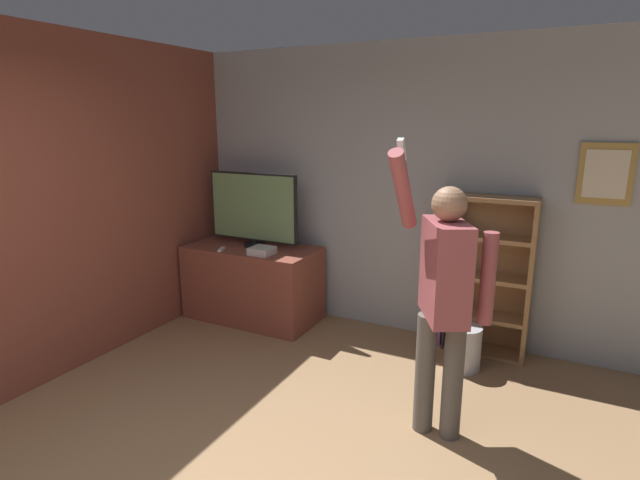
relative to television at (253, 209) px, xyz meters
The scene contains 9 objects.
wall_back 1.42m from the television, 16.40° to the left, with size 6.09×0.09×2.70m.
wall_side_brick 1.42m from the television, 121.48° to the right, with size 0.06×4.72×2.70m.
tv_ledge 0.76m from the television, 90.00° to the right, with size 1.33×0.68×0.76m.
television is the anchor object (origin of this frame).
game_console 0.49m from the television, 43.59° to the right, with size 0.21×0.21×0.07m.
remote_loose 0.51m from the television, 122.92° to the right, with size 0.08×0.14×0.02m.
bookshelf 2.21m from the television, ahead, with size 0.81×0.28×1.40m.
person 2.47m from the television, 27.56° to the right, with size 0.59×0.56×1.92m.
waste_bin 2.37m from the television, ahead, with size 0.29×0.29×0.37m.
Camera 1 is at (1.49, -1.32, 2.02)m, focal length 28.00 mm.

